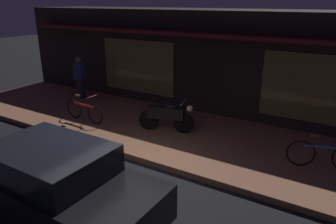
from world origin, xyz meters
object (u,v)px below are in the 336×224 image
object	(u,v)px
motorcycle	(167,115)
parked_car_near	(56,183)
bicycle_parked	(323,154)
bicycle_extra	(84,111)
person_photographer	(80,77)

from	to	relation	value
motorcycle	parked_car_near	xyz separation A→B (m)	(0.29, -4.37, 0.06)
bicycle_parked	motorcycle	bearing A→B (deg)	179.49
parked_car_near	bicycle_parked	bearing A→B (deg)	47.00
bicycle_parked	bicycle_extra	world-z (taller)	same
bicycle_parked	parked_car_near	xyz separation A→B (m)	(-4.03, -4.33, 0.20)
bicycle_extra	parked_car_near	world-z (taller)	parked_car_near
motorcycle	person_photographer	xyz separation A→B (m)	(-4.79, 1.13, 0.38)
bicycle_parked	parked_car_near	distance (m)	5.92
person_photographer	bicycle_extra	bearing A→B (deg)	-41.85
motorcycle	person_photographer	distance (m)	4.94
person_photographer	bicycle_parked	bearing A→B (deg)	-7.29
person_photographer	parked_car_near	bearing A→B (deg)	-47.22
bicycle_parked	person_photographer	size ratio (longest dim) A/B	0.96
motorcycle	bicycle_parked	bearing A→B (deg)	-0.51
bicycle_parked	parked_car_near	size ratio (longest dim) A/B	0.39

